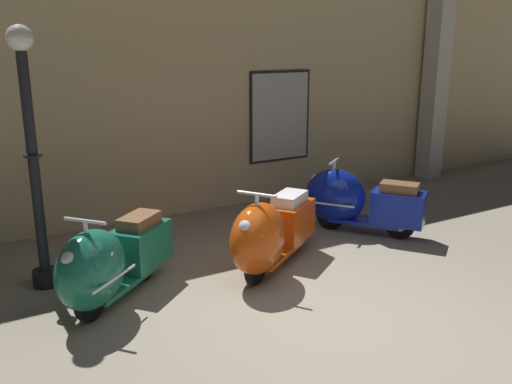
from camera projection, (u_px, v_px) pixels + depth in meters
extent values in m
plane|color=gray|center=(317.00, 317.00, 5.31)|extent=(60.00, 60.00, 0.00)
cube|color=#CCB784|center=(163.00, 96.00, 8.04)|extent=(18.00, 0.20, 3.63)
cube|color=black|center=(280.00, 116.00, 9.03)|extent=(1.15, 0.03, 1.49)
cube|color=#B2B2AD|center=(280.00, 117.00, 9.01)|extent=(1.07, 0.01, 1.41)
cube|color=beige|center=(435.00, 84.00, 10.37)|extent=(0.36, 0.36, 3.63)
cylinder|color=black|center=(90.00, 300.00, 5.23)|extent=(0.37, 0.32, 0.41)
cylinder|color=silver|center=(90.00, 300.00, 5.23)|extent=(0.20, 0.19, 0.18)
cylinder|color=black|center=(144.00, 263.00, 6.10)|extent=(0.37, 0.32, 0.41)
cylinder|color=silver|center=(144.00, 263.00, 6.10)|extent=(0.20, 0.19, 0.18)
cube|color=#196B51|center=(119.00, 282.00, 5.67)|extent=(0.98, 0.90, 0.05)
ellipsoid|color=#196B51|center=(91.00, 270.00, 5.19)|extent=(1.00, 0.95, 0.78)
cube|color=#196B51|center=(141.00, 245.00, 6.01)|extent=(0.80, 0.76, 0.45)
cube|color=brown|center=(139.00, 220.00, 5.93)|extent=(0.56, 0.53, 0.12)
sphere|color=silver|center=(70.00, 260.00, 4.88)|extent=(0.15, 0.15, 0.15)
cylinder|color=silver|center=(86.00, 235.00, 5.07)|extent=(0.04, 0.04, 0.29)
cylinder|color=silver|center=(85.00, 221.00, 5.03)|extent=(0.31, 0.37, 0.03)
cube|color=silver|center=(115.00, 279.00, 5.12)|extent=(0.54, 0.45, 0.02)
cylinder|color=black|center=(256.00, 265.00, 6.02)|extent=(0.40, 0.30, 0.42)
cylinder|color=silver|center=(256.00, 265.00, 6.02)|extent=(0.21, 0.19, 0.19)
cylinder|color=black|center=(290.00, 237.00, 6.88)|extent=(0.40, 0.30, 0.42)
cylinder|color=silver|center=(290.00, 237.00, 6.88)|extent=(0.21, 0.19, 0.19)
cube|color=#C6470F|center=(274.00, 252.00, 6.46)|extent=(1.04, 0.86, 0.05)
ellipsoid|color=#C6470F|center=(258.00, 238.00, 5.99)|extent=(1.03, 0.94, 0.80)
cube|color=#C6470F|center=(289.00, 221.00, 6.78)|extent=(0.82, 0.74, 0.46)
cube|color=silver|center=(290.00, 198.00, 6.71)|extent=(0.58, 0.52, 0.13)
sphere|color=silver|center=(246.00, 227.00, 5.67)|extent=(0.16, 0.16, 0.16)
cylinder|color=silver|center=(257.00, 207.00, 5.86)|extent=(0.05, 0.05, 0.29)
cylinder|color=silver|center=(257.00, 194.00, 5.82)|extent=(0.28, 0.40, 0.03)
cylinder|color=black|center=(331.00, 215.00, 7.78)|extent=(0.30, 0.38, 0.41)
cylinder|color=silver|center=(331.00, 215.00, 7.78)|extent=(0.19, 0.21, 0.18)
cylinder|color=black|center=(400.00, 224.00, 7.40)|extent=(0.30, 0.38, 0.41)
cylinder|color=silver|center=(400.00, 224.00, 7.40)|extent=(0.19, 0.21, 0.18)
cube|color=navy|center=(365.00, 221.00, 7.59)|extent=(0.86, 1.00, 0.05)
ellipsoid|color=navy|center=(335.00, 196.00, 7.68)|extent=(0.93, 1.01, 0.78)
cube|color=navy|center=(398.00, 208.00, 7.35)|extent=(0.73, 0.80, 0.45)
cube|color=brown|center=(400.00, 187.00, 7.28)|extent=(0.52, 0.56, 0.12)
sphere|color=silver|center=(316.00, 179.00, 7.74)|extent=(0.15, 0.15, 0.15)
cylinder|color=silver|center=(334.00, 171.00, 7.60)|extent=(0.04, 0.04, 0.29)
cylinder|color=silver|center=(334.00, 161.00, 7.56)|extent=(0.38, 0.29, 0.03)
cube|color=silver|center=(330.00, 204.00, 7.46)|extent=(0.41, 0.57, 0.02)
cylinder|color=black|center=(46.00, 277.00, 6.00)|extent=(0.28, 0.28, 0.18)
cylinder|color=black|center=(34.00, 166.00, 5.66)|extent=(0.11, 0.11, 2.32)
torus|color=black|center=(33.00, 155.00, 5.63)|extent=(0.19, 0.19, 0.04)
sphere|color=white|center=(20.00, 38.00, 5.32)|extent=(0.26, 0.26, 0.26)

